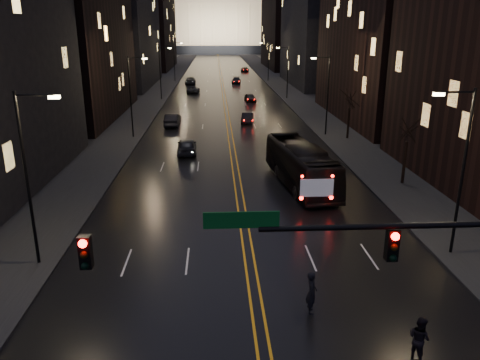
{
  "coord_description": "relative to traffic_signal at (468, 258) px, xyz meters",
  "views": [
    {
      "loc": [
        -1.7,
        -12.39,
        11.71
      ],
      "look_at": [
        -0.37,
        12.55,
        3.65
      ],
      "focal_mm": 35.0,
      "sensor_mm": 36.0,
      "label": 1
    }
  ],
  "objects": [
    {
      "name": "road",
      "position": [
        -5.91,
        130.0,
        -5.09
      ],
      "size": [
        20.0,
        320.0,
        0.02
      ],
      "primitive_type": "cube",
      "color": "black",
      "rests_on": "ground"
    },
    {
      "name": "sidewalk_left",
      "position": [
        -19.91,
        130.0,
        -5.02
      ],
      "size": [
        8.0,
        320.0,
        0.16
      ],
      "primitive_type": "cube",
      "color": "black",
      "rests_on": "ground"
    },
    {
      "name": "sidewalk_right",
      "position": [
        8.09,
        130.0,
        -5.02
      ],
      "size": [
        8.0,
        320.0,
        0.16
      ],
      "primitive_type": "cube",
      "color": "black",
      "rests_on": "ground"
    },
    {
      "name": "center_line",
      "position": [
        -5.91,
        130.0,
        -5.08
      ],
      "size": [
        0.62,
        320.0,
        0.01
      ],
      "primitive_type": "cube",
      "color": "orange",
      "rests_on": "road"
    },
    {
      "name": "building_left_mid",
      "position": [
        -26.91,
        54.0,
        8.9
      ],
      "size": [
        12.0,
        30.0,
        28.0
      ],
      "primitive_type": "cube",
      "color": "black",
      "rests_on": "ground"
    },
    {
      "name": "building_left_far",
      "position": [
        -26.91,
        92.0,
        4.9
      ],
      "size": [
        12.0,
        34.0,
        20.0
      ],
      "primitive_type": "cube",
      "color": "black",
      "rests_on": "ground"
    },
    {
      "name": "building_left_dist",
      "position": [
        -26.91,
        140.0,
        6.9
      ],
      "size": [
        12.0,
        40.0,
        24.0
      ],
      "primitive_type": "cube",
      "color": "black",
      "rests_on": "ground"
    },
    {
      "name": "building_right_mid",
      "position": [
        15.09,
        92.0,
        7.9
      ],
      "size": [
        12.0,
        34.0,
        26.0
      ],
      "primitive_type": "cube",
      "color": "black",
      "rests_on": "ground"
    },
    {
      "name": "building_right_dist",
      "position": [
        15.09,
        140.0,
        5.9
      ],
      "size": [
        12.0,
        40.0,
        22.0
      ],
      "primitive_type": "cube",
      "color": "black",
      "rests_on": "ground"
    },
    {
      "name": "capitol",
      "position": [
        -5.91,
        250.0,
        12.05
      ],
      "size": [
        90.0,
        50.0,
        58.5
      ],
      "color": "black",
      "rests_on": "ground"
    },
    {
      "name": "traffic_signal",
      "position": [
        0.0,
        0.0,
        0.0
      ],
      "size": [
        17.29,
        0.45,
        7.0
      ],
      "color": "black",
      "rests_on": "ground"
    },
    {
      "name": "streetlamp_right_near",
      "position": [
        4.91,
        10.0,
        -0.02
      ],
      "size": [
        2.13,
        0.25,
        9.0
      ],
      "color": "black",
      "rests_on": "ground"
    },
    {
      "name": "streetlamp_left_near",
      "position": [
        -16.72,
        10.0,
        -0.02
      ],
      "size": [
        2.13,
        0.25,
        9.0
      ],
      "color": "black",
      "rests_on": "ground"
    },
    {
      "name": "streetlamp_right_mid",
      "position": [
        4.91,
        40.0,
        -0.02
      ],
      "size": [
        2.13,
        0.25,
        9.0
      ],
      "color": "black",
      "rests_on": "ground"
    },
    {
      "name": "streetlamp_left_mid",
      "position": [
        -16.72,
        40.0,
        -0.02
      ],
      "size": [
        2.13,
        0.25,
        9.0
      ],
      "color": "black",
      "rests_on": "ground"
    },
    {
      "name": "streetlamp_right_far",
      "position": [
        4.91,
        70.0,
        -0.02
      ],
      "size": [
        2.13,
        0.25,
        9.0
      ],
      "color": "black",
      "rests_on": "ground"
    },
    {
      "name": "streetlamp_left_far",
      "position": [
        -16.72,
        70.0,
        -0.02
      ],
      "size": [
        2.13,
        0.25,
        9.0
      ],
      "color": "black",
      "rests_on": "ground"
    },
    {
      "name": "streetlamp_right_dist",
      "position": [
        4.91,
        100.0,
        -0.02
      ],
      "size": [
        2.13,
        0.25,
        9.0
      ],
      "color": "black",
      "rests_on": "ground"
    },
    {
      "name": "streetlamp_left_dist",
      "position": [
        -16.72,
        100.0,
        -0.02
      ],
      "size": [
        2.13,
        0.25,
        9.0
      ],
      "color": "black",
      "rests_on": "ground"
    },
    {
      "name": "tree_right_mid",
      "position": [
        7.09,
        22.0,
        -0.58
      ],
      "size": [
        2.4,
        2.4,
        6.65
      ],
      "color": "black",
      "rests_on": "ground"
    },
    {
      "name": "tree_right_far",
      "position": [
        7.09,
        38.0,
        -0.58
      ],
      "size": [
        2.4,
        2.4,
        6.65
      ],
      "color": "black",
      "rests_on": "ground"
    },
    {
      "name": "bus",
      "position": [
        -1.02,
        22.34,
        -3.46
      ],
      "size": [
        4.2,
        12.02,
        3.28
      ],
      "primitive_type": "imported",
      "rotation": [
        0.0,
        0.0,
        0.13
      ],
      "color": "black",
      "rests_on": "ground"
    },
    {
      "name": "oncoming_car_a",
      "position": [
        -10.45,
        32.64,
        -4.32
      ],
      "size": [
        2.01,
        4.67,
        1.57
      ],
      "primitive_type": "imported",
      "rotation": [
        0.0,
        0.0,
        3.18
      ],
      "color": "black",
      "rests_on": "ground"
    },
    {
      "name": "oncoming_car_b",
      "position": [
        -13.03,
        46.67,
        -4.3
      ],
      "size": [
        1.79,
        4.89,
        1.6
      ],
      "primitive_type": "imported",
      "rotation": [
        0.0,
        0.0,
        3.12
      ],
      "color": "black",
      "rests_on": "ground"
    },
    {
      "name": "oncoming_car_c",
      "position": [
        -11.74,
        78.88,
        -4.46
      ],
      "size": [
        2.47,
        4.79,
        1.29
      ],
      "primitive_type": "imported",
      "rotation": [
        0.0,
        0.0,
        3.07
      ],
      "color": "black",
      "rests_on": "ground"
    },
    {
      "name": "oncoming_car_d",
      "position": [
        -13.05,
        94.52,
        -4.3
      ],
      "size": [
        2.26,
        5.52,
        1.6
      ],
      "primitive_type": "imported",
      "rotation": [
        0.0,
        0.0,
        3.15
      ],
      "color": "black",
      "rests_on": "ground"
    },
    {
      "name": "receding_car_a",
      "position": [
        -3.41,
        48.18,
        -4.44
      ],
      "size": [
        1.93,
        4.18,
        1.33
      ],
      "primitive_type": "imported",
      "rotation": [
        0.0,
        0.0,
        -0.13
      ],
      "color": "black",
      "rests_on": "ground"
    },
    {
      "name": "receding_car_b",
      "position": [
        -1.65,
        66.74,
        -4.4
      ],
      "size": [
        1.99,
        4.27,
        1.42
      ],
      "primitive_type": "imported",
      "rotation": [
        0.0,
        0.0,
        0.08
      ],
      "color": "black",
      "rests_on": "ground"
    },
    {
      "name": "receding_car_c",
      "position": [
        -2.73,
        94.57,
        -4.39
      ],
      "size": [
        2.34,
        5.05,
        1.43
      ],
      "primitive_type": "imported",
      "rotation": [
        0.0,
        0.0,
        -0.07
      ],
      "color": "black",
      "rests_on": "ground"
    },
    {
      "name": "receding_car_d",
      "position": [
        1.17,
        125.64,
        -4.44
      ],
      "size": [
        2.28,
        4.79,
        1.32
      ],
      "primitive_type": "imported",
      "rotation": [
        0.0,
        0.0,
        -0.02
      ],
      "color": "black",
      "rests_on": "ground"
    },
    {
      "name": "pedestrian_a",
      "position": [
        -3.6,
        5.0,
        -4.13
      ],
      "size": [
        0.52,
        0.74,
        1.94
      ],
      "primitive_type": "imported",
      "rotation": [
        0.0,
        0.0,
        1.48
      ],
      "color": "black",
      "rests_on": "ground"
    },
    {
      "name": "pedestrian_b",
      "position": [
        -0.24,
        1.8,
        -4.21
      ],
      "size": [
        0.83,
        0.99,
        1.79
      ],
      "primitive_type": "imported",
      "rotation": [
        0.0,
        0.0,
        2.05
      ],
      "color": "black",
      "rests_on": "ground"
    }
  ]
}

